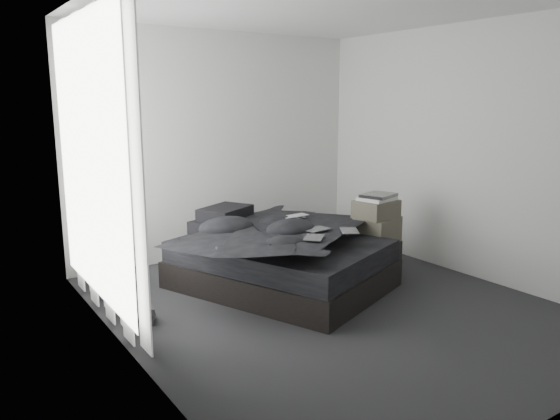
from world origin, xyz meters
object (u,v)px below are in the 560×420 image
side_stand (109,261)px  bed (281,274)px  laptop (297,211)px  box_lower (375,258)px

side_stand → bed: bearing=-26.8°
bed → laptop: size_ratio=6.24×
laptop → box_lower: bearing=-30.8°
bed → side_stand: (-1.47, 0.74, 0.19)m
bed → box_lower: (1.06, -0.21, 0.04)m
laptop → side_stand: (-1.79, 0.57, -0.38)m
side_stand → box_lower: side_stand is taller
laptop → box_lower: laptop is taller
laptop → bed: bearing=-154.5°
laptop → box_lower: (0.75, -0.38, -0.53)m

